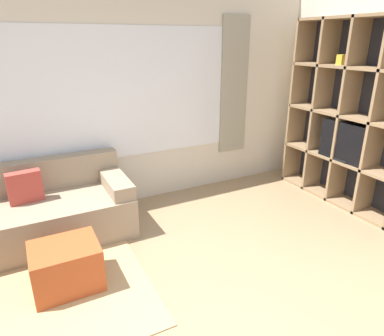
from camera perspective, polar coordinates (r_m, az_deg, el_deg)
name	(u,v)px	position (r m, az deg, el deg)	size (l,w,h in m)	color
wall_back	(114,102)	(4.42, -12.89, 10.60)	(6.92, 0.11, 2.70)	beige
wall_right	(372,102)	(4.91, 27.85, 9.66)	(0.07, 4.02, 2.70)	beige
shelving_unit	(364,119)	(4.76, 26.71, 7.35)	(0.36, 2.22, 2.36)	#232328
couch_main	(35,214)	(4.13, -24.72, -7.05)	(2.02, 0.91, 0.82)	gray
ottoman	(66,266)	(3.34, -20.20, -15.14)	(0.58, 0.48, 0.42)	#B74C23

